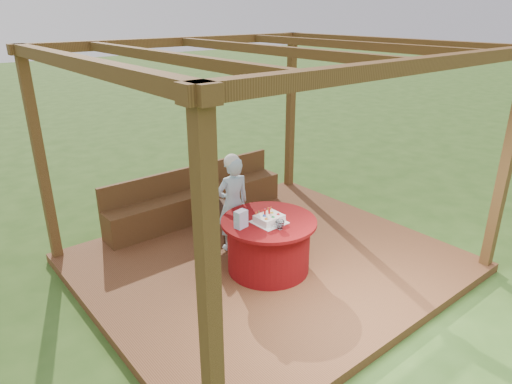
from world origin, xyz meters
The scene contains 10 objects.
ground centered at (0.00, 0.00, 0.00)m, with size 60.00×60.00×0.00m, color #2F521B.
deck centered at (0.00, 0.00, 0.06)m, with size 4.50×4.00×0.12m, color brown.
pergola centered at (0.00, 0.00, 2.41)m, with size 4.50×4.00×2.72m.
bench centered at (0.00, 1.72, 0.38)m, with size 3.00×0.42×0.80m.
table centered at (-0.15, -0.19, 0.47)m, with size 1.18×1.18×0.69m.
chair centered at (-0.12, 1.00, 0.63)m, with size 0.58×0.58×0.90m.
elderly_woman centered at (-0.16, 0.55, 0.80)m, with size 0.52×0.38×1.35m.
birthday_cake centered at (-0.20, -0.24, 0.86)m, with size 0.37×0.37×0.17m.
gift_bag centered at (-0.54, -0.13, 0.91)m, with size 0.15×0.10×0.21m, color #C881AA.
drinking_glass centered at (-0.21, -0.45, 0.86)m, with size 0.11×0.11×0.10m, color silver.
Camera 1 is at (-3.47, -4.00, 3.20)m, focal length 32.00 mm.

